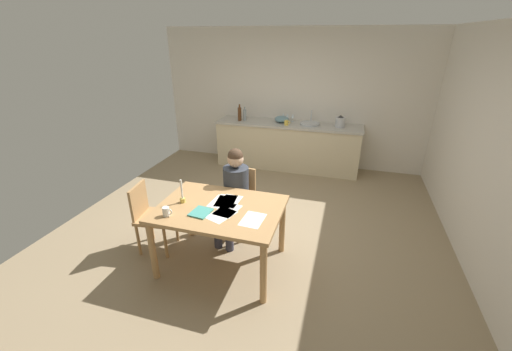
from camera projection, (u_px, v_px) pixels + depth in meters
The scene contains 26 objects.
ground_plane at pixel (255, 226), 4.44m from camera, with size 5.20×5.20×0.04m, color #937F60.
wall_back at pixel (293, 99), 6.17m from camera, with size 5.20×0.12×2.60m, color silver.
wall_right at pixel (497, 157), 3.22m from camera, with size 0.12×5.20×2.60m, color silver.
kitchen_counter at pixel (287, 145), 6.20m from camera, with size 2.78×0.64×0.90m.
dining_table at pixel (220, 215), 3.42m from camera, with size 1.34×0.97×0.75m.
chair_at_table at pixel (239, 198), 4.13m from camera, with size 0.44×0.44×0.87m.
person_seated at pixel (234, 189), 3.93m from camera, with size 0.36×0.61×1.19m.
chair_side_empty at pixel (150, 215), 3.78m from camera, with size 0.45×0.45×0.85m.
coffee_mug at pixel (166, 212), 3.20m from camera, with size 0.11×0.07×0.10m.
candlestick at pixel (182, 196), 3.45m from camera, with size 0.06×0.06×0.27m.
book_magazine at pixel (201, 212), 3.27m from camera, with size 0.19×0.22×0.02m, color teal.
paper_letter at pixel (221, 215), 3.24m from camera, with size 0.21×0.30×0.00m, color white.
paper_bill at pixel (227, 210), 3.33m from camera, with size 0.21×0.30×0.00m, color white.
paper_envelope at pixel (230, 201), 3.51m from camera, with size 0.21×0.30×0.00m, color white.
paper_receipt at pixel (253, 220), 3.15m from camera, with size 0.21×0.30×0.00m, color white.
paper_notice at pixel (221, 202), 3.49m from camera, with size 0.21×0.30×0.00m, color white.
paper_flyer at pixel (226, 201), 3.51m from camera, with size 0.21×0.30×0.00m, color white.
sink_unit at pixel (310, 124), 5.91m from camera, with size 0.36×0.36×0.24m.
bottle_oil at pixel (240, 114), 6.16m from camera, with size 0.07×0.07×0.32m.
bottle_vinegar at pixel (245, 115), 6.18m from camera, with size 0.06×0.06×0.26m.
mixing_bowl at pixel (282, 119), 6.06m from camera, with size 0.27×0.27×0.12m, color #668C99.
stovetop_kettle at pixel (340, 122), 5.73m from camera, with size 0.18×0.18×0.22m.
wine_glass_near_sink at pixel (293, 116), 6.09m from camera, with size 0.07×0.07×0.15m.
wine_glass_by_kettle at pixel (287, 116), 6.12m from camera, with size 0.07×0.07×0.15m.
wine_glass_back_left at pixel (283, 115), 6.14m from camera, with size 0.07×0.07×0.15m.
teacup_on_counter at pixel (286, 123), 5.87m from camera, with size 0.11×0.07×0.09m.
Camera 1 is at (1.09, -3.60, 2.44)m, focal length 22.08 mm.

